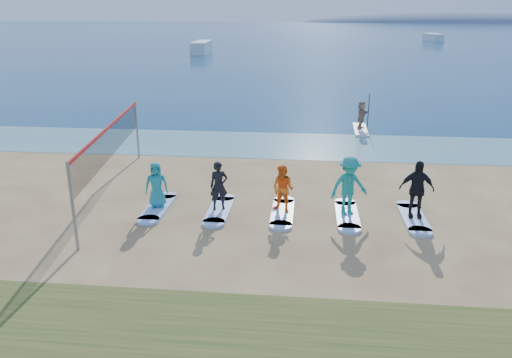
# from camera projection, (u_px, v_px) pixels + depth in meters

# --- Properties ---
(ground) EXTENTS (600.00, 600.00, 0.00)m
(ground) POSITION_uv_depth(u_px,v_px,m) (283.00, 239.00, 14.18)
(ground) COLOR tan
(ground) RESTS_ON ground
(shallow_water) EXTENTS (600.00, 600.00, 0.00)m
(shallow_water) POSITION_uv_depth(u_px,v_px,m) (294.00, 145.00, 24.07)
(shallow_water) COLOR teal
(shallow_water) RESTS_ON ground
(ocean) EXTENTS (600.00, 600.00, 0.00)m
(ocean) POSITION_uv_depth(u_px,v_px,m) (308.00, 31.00, 164.97)
(ocean) COLOR navy
(ocean) RESTS_ON ground
(island_ridge) EXTENTS (220.00, 56.00, 18.00)m
(island_ridge) POSITION_uv_depth(u_px,v_px,m) (475.00, 22.00, 287.56)
(island_ridge) COLOR slate
(island_ridge) RESTS_ON ground
(volleyball_net) EXTENTS (1.36, 9.00, 2.50)m
(volleyball_net) POSITION_uv_depth(u_px,v_px,m) (111.00, 141.00, 17.20)
(volleyball_net) COLOR gray
(volleyball_net) RESTS_ON ground
(paddleboard) EXTENTS (0.80, 3.02, 0.12)m
(paddleboard) POSITION_uv_depth(u_px,v_px,m) (360.00, 130.00, 26.99)
(paddleboard) COLOR silver
(paddleboard) RESTS_ON ground
(paddleboarder) EXTENTS (0.94, 1.44, 1.48)m
(paddleboarder) POSITION_uv_depth(u_px,v_px,m) (361.00, 115.00, 26.73)
(paddleboarder) COLOR tan
(paddleboarder) RESTS_ON paddleboard
(boat_offshore_a) EXTENTS (2.76, 9.17, 1.76)m
(boat_offshore_a) POSITION_uv_depth(u_px,v_px,m) (202.00, 53.00, 76.98)
(boat_offshore_a) COLOR silver
(boat_offshore_a) RESTS_ON ground
(boat_offshore_b) EXTENTS (3.11, 7.04, 1.66)m
(boat_offshore_b) POSITION_uv_depth(u_px,v_px,m) (433.00, 42.00, 105.88)
(boat_offshore_b) COLOR silver
(boat_offshore_b) RESTS_ON ground
(surfboard_0) EXTENTS (0.70, 2.20, 0.09)m
(surfboard_0) POSITION_uv_depth(u_px,v_px,m) (158.00, 208.00, 16.33)
(surfboard_0) COLOR #A4C8FF
(surfboard_0) RESTS_ON ground
(student_0) EXTENTS (0.82, 0.62, 1.49)m
(student_0) POSITION_uv_depth(u_px,v_px,m) (156.00, 185.00, 16.08)
(student_0) COLOR teal
(student_0) RESTS_ON surfboard_0
(surfboard_1) EXTENTS (0.70, 2.20, 0.09)m
(surfboard_1) POSITION_uv_depth(u_px,v_px,m) (219.00, 210.00, 16.13)
(surfboard_1) COLOR #A4C8FF
(surfboard_1) RESTS_ON ground
(student_1) EXTENTS (0.66, 0.53, 1.57)m
(student_1) POSITION_uv_depth(u_px,v_px,m) (219.00, 186.00, 15.87)
(student_1) COLOR black
(student_1) RESTS_ON surfboard_1
(surfboard_2) EXTENTS (0.70, 2.20, 0.09)m
(surfboard_2) POSITION_uv_depth(u_px,v_px,m) (282.00, 212.00, 15.93)
(surfboard_2) COLOR #A4C8FF
(surfboard_2) RESTS_ON ground
(student_2) EXTENTS (0.91, 0.83, 1.52)m
(student_2) POSITION_uv_depth(u_px,v_px,m) (283.00, 189.00, 15.67)
(student_2) COLOR orange
(student_2) RESTS_ON surfboard_2
(surfboard_3) EXTENTS (0.70, 2.20, 0.09)m
(surfboard_3) POSITION_uv_depth(u_px,v_px,m) (347.00, 215.00, 15.73)
(surfboard_3) COLOR #A4C8FF
(surfboard_3) RESTS_ON ground
(student_3) EXTENTS (1.38, 1.12, 1.87)m
(student_3) POSITION_uv_depth(u_px,v_px,m) (349.00, 186.00, 15.42)
(student_3) COLOR teal
(student_3) RESTS_ON surfboard_3
(surfboard_4) EXTENTS (0.70, 2.20, 0.09)m
(surfboard_4) POSITION_uv_depth(u_px,v_px,m) (413.00, 218.00, 15.53)
(surfboard_4) COLOR #A4C8FF
(surfboard_4) RESTS_ON ground
(student_4) EXTENTS (1.06, 0.46, 1.80)m
(student_4) POSITION_uv_depth(u_px,v_px,m) (417.00, 189.00, 15.23)
(student_4) COLOR black
(student_4) RESTS_ON surfboard_4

